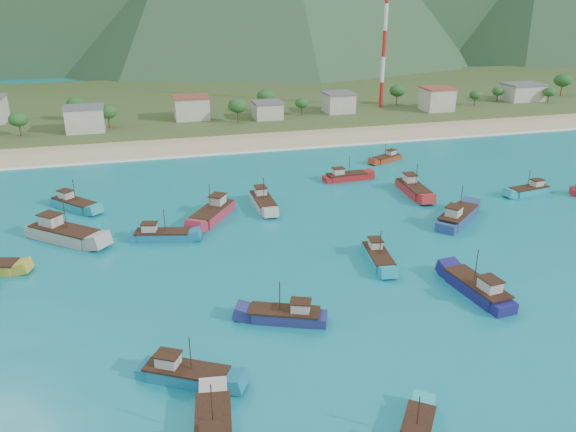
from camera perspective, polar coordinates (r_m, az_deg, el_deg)
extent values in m
plane|color=#0B7083|center=(75.49, -1.37, -7.52)|extent=(600.00, 600.00, 0.00)
cube|color=beige|center=(148.49, -8.79, 7.11)|extent=(400.00, 18.00, 1.20)
cube|color=#385123|center=(207.89, -10.88, 11.15)|extent=(400.00, 110.00, 2.40)
cube|color=white|center=(139.37, -8.31, 6.17)|extent=(400.00, 2.50, 0.08)
cube|color=beige|center=(163.96, -19.92, 9.19)|extent=(9.83, 7.63, 6.43)
cube|color=beige|center=(172.67, -9.77, 10.73)|extent=(9.91, 8.26, 6.40)
cube|color=beige|center=(171.51, -2.11, 10.65)|extent=(8.02, 8.09, 4.65)
cube|color=beige|center=(181.22, 5.16, 11.36)|extent=(8.57, 8.27, 5.77)
cube|color=beige|center=(189.48, 14.90, 11.35)|extent=(8.97, 7.98, 6.83)
cube|color=beige|center=(217.30, 22.72, 11.49)|extent=(12.61, 9.02, 5.40)
cylinder|color=red|center=(191.68, 9.45, 12.08)|extent=(1.20, 1.20, 8.05)
cylinder|color=white|center=(190.53, 9.60, 14.46)|extent=(1.20, 1.20, 8.05)
cylinder|color=red|center=(189.72, 9.75, 16.87)|extent=(1.20, 1.20, 8.05)
cylinder|color=white|center=(189.25, 9.92, 19.29)|extent=(1.20, 1.20, 8.05)
cube|color=#A41B1E|center=(119.39, 5.96, 3.86)|extent=(9.66, 3.39, 1.73)
cube|color=beige|center=(118.15, 5.13, 4.50)|extent=(2.26, 1.87, 1.40)
cylinder|color=#382114|center=(118.78, 6.25, 5.17)|extent=(0.12, 0.12, 3.89)
cube|color=#167191|center=(60.38, -10.21, -15.76)|extent=(9.80, 7.30, 1.76)
cube|color=beige|center=(60.19, -12.08, -14.17)|extent=(2.79, 2.63, 1.43)
cylinder|color=#382114|center=(58.49, -9.90, -13.64)|extent=(0.12, 0.12, 3.96)
cube|color=navy|center=(68.73, -0.38, -10.26)|extent=(9.93, 6.33, 1.74)
cube|color=beige|center=(67.70, 1.28, -9.24)|extent=(2.69, 2.46, 1.42)
cylinder|color=#382114|center=(67.34, -0.85, -8.18)|extent=(0.12, 0.12, 3.92)
cube|color=#9A3318|center=(134.64, 9.95, 5.67)|extent=(8.54, 5.73, 1.51)
cube|color=beige|center=(135.55, 10.45, 6.34)|extent=(2.35, 2.17, 1.22)
cylinder|color=#382114|center=(133.65, 9.89, 6.64)|extent=(0.12, 0.12, 3.39)
cube|color=navy|center=(78.22, 18.59, -7.14)|extent=(4.49, 11.40, 2.02)
cube|color=beige|center=(75.90, 19.83, -6.66)|extent=(2.30, 2.73, 1.64)
cylinder|color=#382114|center=(77.17, 18.58, -4.80)|extent=(0.12, 0.12, 4.54)
cube|color=#B4252A|center=(113.12, 12.65, 2.50)|extent=(4.08, 11.43, 2.04)
cube|color=beige|center=(114.53, 12.28, 3.75)|extent=(2.23, 2.69, 1.66)
cylinder|color=#382114|center=(111.55, 12.92, 4.00)|extent=(0.12, 0.12, 4.59)
cube|color=#B9B0A9|center=(103.92, -2.54, 1.26)|extent=(3.11, 10.52, 1.91)
cube|color=beige|center=(105.31, -2.81, 2.54)|extent=(1.93, 2.39, 1.55)
cylinder|color=#382114|center=(102.32, -2.49, 2.78)|extent=(0.12, 0.12, 4.30)
cube|color=#166F94|center=(92.18, -12.63, -2.09)|extent=(9.98, 5.07, 1.74)
cube|color=beige|center=(91.98, -13.90, -1.19)|extent=(2.54, 2.23, 1.41)
cylinder|color=#382114|center=(90.99, -12.43, -0.46)|extent=(0.12, 0.12, 3.92)
cylinder|color=#382114|center=(51.65, -7.74, -18.48)|extent=(0.12, 0.12, 4.35)
cube|color=navy|center=(101.19, 16.85, -0.21)|extent=(11.35, 10.20, 2.15)
cube|color=beige|center=(98.34, 16.51, 0.41)|extent=(3.45, 3.38, 1.75)
cylinder|color=#382114|center=(100.60, 17.20, 1.75)|extent=(0.12, 0.12, 4.83)
cube|color=teal|center=(110.09, -20.87, 0.98)|extent=(9.09, 9.74, 1.87)
cube|color=beige|center=(111.20, -21.64, 2.01)|extent=(2.96, 3.00, 1.52)
cylinder|color=#382114|center=(108.67, -20.90, 2.42)|extent=(0.12, 0.12, 4.21)
cube|color=#1A99B5|center=(83.82, 9.15, -4.33)|extent=(4.06, 9.64, 1.70)
cube|color=beige|center=(84.83, 8.87, -2.83)|extent=(2.00, 2.34, 1.38)
cylinder|color=#382114|center=(82.20, 9.36, -2.76)|extent=(0.12, 0.12, 3.82)
cylinder|color=#382114|center=(53.09, 13.10, -18.87)|extent=(0.12, 0.12, 3.42)
cube|color=teal|center=(120.20, 23.25, 2.27)|extent=(9.41, 4.00, 1.66)
cube|color=beige|center=(121.09, 23.97, 3.05)|extent=(2.30, 1.96, 1.35)
cylinder|color=#382114|center=(119.04, 23.27, 3.46)|extent=(0.12, 0.12, 3.73)
cube|color=#A42A3C|center=(99.04, -7.69, 0.09)|extent=(9.43, 11.79, 2.15)
cube|color=beige|center=(100.38, -7.16, 1.61)|extent=(3.29, 3.44, 1.75)
cylinder|color=#382114|center=(97.25, -7.97, 1.86)|extent=(0.12, 0.12, 4.84)
cube|color=#AAA39A|center=(96.42, -21.72, -1.87)|extent=(12.46, 11.60, 2.39)
cube|color=beige|center=(97.56, -22.98, -0.41)|extent=(3.84, 3.78, 1.94)
cylinder|color=#382114|center=(94.50, -21.74, 0.20)|extent=(0.12, 0.12, 5.38)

